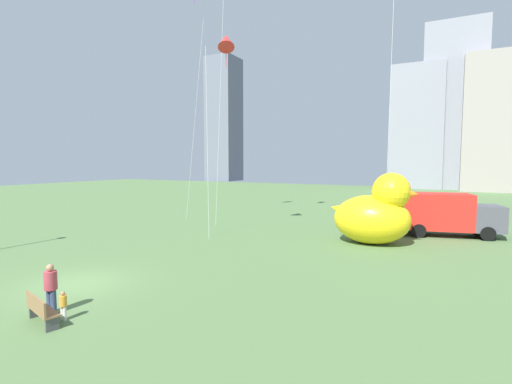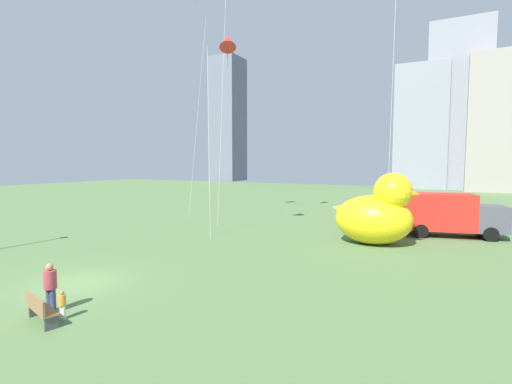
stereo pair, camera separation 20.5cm
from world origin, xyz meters
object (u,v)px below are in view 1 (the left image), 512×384
(person_child, at_px, (63,304))
(kite_red, at_px, (226,41))
(park_bench, at_px, (40,309))
(box_truck, at_px, (444,214))
(giant_inflatable_duck, at_px, (375,214))
(person_adult, at_px, (51,286))

(person_child, bearing_deg, kite_red, 100.99)
(park_bench, bearing_deg, person_child, 56.01)
(box_truck, bearing_deg, park_bench, -117.41)
(park_bench, xyz_separation_m, kite_red, (-2.43, 14.78, 12.42))
(giant_inflatable_duck, distance_m, box_truck, 5.99)
(park_bench, height_order, person_adult, person_adult)
(person_child, relative_size, giant_inflatable_duck, 0.18)
(park_bench, xyz_separation_m, box_truck, (10.85, 20.92, 0.98))
(box_truck, height_order, kite_red, kite_red)
(park_bench, relative_size, giant_inflatable_duck, 0.32)
(park_bench, distance_m, giant_inflatable_duck, 17.80)
(person_adult, height_order, person_child, person_adult)
(person_adult, xyz_separation_m, person_child, (0.83, -0.17, -0.39))
(kite_red, bearing_deg, giant_inflatable_duck, 8.85)
(person_child, height_order, kite_red, kite_red)
(park_bench, xyz_separation_m, person_child, (0.34, 0.51, 0.04))
(person_adult, bearing_deg, kite_red, 97.83)
(giant_inflatable_duck, bearing_deg, kite_red, -171.15)
(person_adult, relative_size, box_truck, 0.24)
(park_bench, relative_size, person_child, 1.80)
(giant_inflatable_duck, xyz_separation_m, box_truck, (3.74, 4.66, -0.39))
(person_adult, distance_m, box_truck, 23.20)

